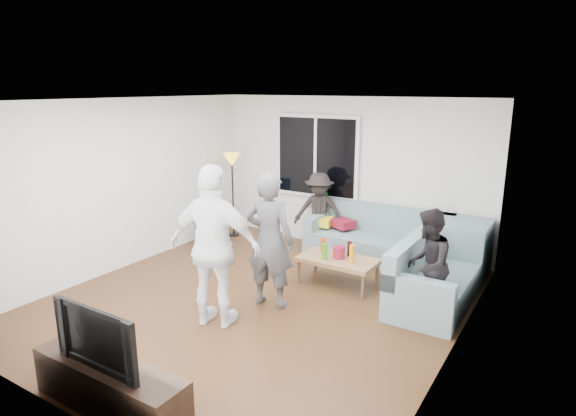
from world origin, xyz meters
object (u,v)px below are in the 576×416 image
Objects in this scene: side_chair at (208,222)px; floor_lamp at (233,195)px; player_left at (270,240)px; coffee_table at (338,271)px; player_right at (215,247)px; sofa_right_section at (439,270)px; tv_console at (110,386)px; spectator_back at (319,211)px; sofa_back_section at (377,235)px; television at (105,335)px; spectator_right at (427,265)px.

side_chair is 0.55× the size of floor_lamp.
player_left reaches higher than side_chair.
player_right is at bearing -111.07° from coffee_table.
sofa_right_section is 1.25× the size of tv_console.
side_chair reaches higher than tv_console.
spectator_back is (-2.35, 1.03, 0.25)m from sofa_right_section.
player_left is (-0.54, -2.29, 0.45)m from sofa_back_section.
player_left reaches higher than tv_console.
television is at bearing 180.00° from tv_console.
television reaches higher than sofa_right_section.
floor_lamp is (-4.07, 0.83, 0.36)m from sofa_right_section.
floor_lamp is 5.12m from television.
spectator_back is at bearing 6.55° from floor_lamp.
television is (0.53, -4.80, 0.05)m from spectator_back.
spectator_back is 0.84× the size of tv_console.
sofa_right_section is 1.46× the size of spectator_right.
coffee_table is 0.80× the size of spectator_right.
spectator_back is 4.85m from tv_console.
coffee_table is at bearing 100.19° from sofa_right_section.
coffee_table is at bearing -111.04° from spectator_right.
side_chair is at bearing -90.00° from floor_lamp.
player_right is at bearing 63.13° from player_left.
spectator_right is (1.35, -0.35, 0.49)m from coffee_table.
television is (-0.01, -2.48, -0.15)m from player_left.
floor_lamp reaches higher than tv_console.
spectator_back is (-0.30, 3.09, -0.29)m from player_right.
player_left is (2.26, -2.12, 0.10)m from floor_lamp.
side_chair is (-2.80, -0.88, 0.01)m from sofa_back_section.
coffee_table is at bearing 7.02° from side_chair.
spectator_back reaches higher than sofa_back_section.
spectator_right is 1.02× the size of spectator_back.
player_right is (2.02, -2.17, 0.53)m from side_chair.
sofa_back_section is 1.26m from coffee_table.
player_right is 1.97× the size of television.
tv_console is at bearing 0.00° from television.
spectator_right reaches higher than sofa_back_section.
coffee_table is 2.98m from floor_lamp.
floor_lamp is 3.10m from player_left.
floor_lamp is at bearing 167.61° from spectator_back.
tv_console is at bearing -102.69° from spectator_back.
floor_lamp is at bearing 158.45° from coffee_table.
sofa_back_section is 1.71× the size of spectator_back.
spectator_back is at bearing 42.47° from side_chair.
sofa_right_section is 1.82× the size of coffee_table.
sofa_back_section and sofa_right_section have the same top height.
floor_lamp is 1.59× the size of television.
television is (-1.82, -3.77, 0.30)m from sofa_right_section.
television reaches higher than tv_console.
side_chair is 1.96m from spectator_back.
sofa_right_section is at bearing -42.56° from spectator_back.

